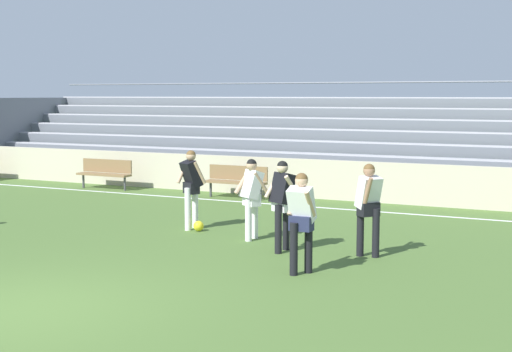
% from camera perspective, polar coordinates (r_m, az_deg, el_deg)
% --- Properties ---
extents(ground_plane, '(160.00, 160.00, 0.00)m').
position_cam_1_polar(ground_plane, '(10.41, -18.00, -9.93)').
color(ground_plane, '#4C6B30').
extents(field_line_sideline, '(44.00, 0.12, 0.01)m').
position_cam_1_polar(field_line_sideline, '(18.82, 3.85, -2.38)').
color(field_line_sideline, white).
rests_on(field_line_sideline, ground).
extents(sideline_wall, '(48.00, 0.16, 1.08)m').
position_cam_1_polar(sideline_wall, '(20.13, 5.48, -0.27)').
color(sideline_wall, beige).
rests_on(sideline_wall, ground).
extents(bleacher_stand, '(25.12, 5.47, 3.32)m').
position_cam_1_polar(bleacher_stand, '(23.67, 5.01, 2.93)').
color(bleacher_stand, '#B2B2B7').
rests_on(bleacher_stand, ground).
extents(bench_centre_sideline, '(1.80, 0.40, 0.90)m').
position_cam_1_polar(bench_centre_sideline, '(20.21, -1.53, -0.21)').
color(bench_centre_sideline, olive).
rests_on(bench_centre_sideline, ground).
extents(bench_far_right, '(1.80, 0.40, 0.90)m').
position_cam_1_polar(bench_far_right, '(22.64, -11.70, 0.37)').
color(bench_far_right, olive).
rests_on(bench_far_right, ground).
extents(player_white_on_ball, '(0.66, 0.52, 1.61)m').
position_cam_1_polar(player_white_on_ball, '(14.38, -0.35, -1.28)').
color(player_white_on_ball, white).
rests_on(player_white_on_ball, ground).
extents(player_dark_trailing_run, '(0.63, 0.53, 1.69)m').
position_cam_1_polar(player_dark_trailing_run, '(15.58, -5.08, -0.48)').
color(player_dark_trailing_run, white).
rests_on(player_dark_trailing_run, ground).
extents(player_white_wide_right, '(0.44, 0.55, 1.64)m').
position_cam_1_polar(player_white_wide_right, '(11.64, 3.57, -3.01)').
color(player_white_wide_right, black).
rests_on(player_white_wide_right, ground).
extents(player_dark_overlapping, '(0.65, 0.48, 1.67)m').
position_cam_1_polar(player_dark_overlapping, '(13.28, 2.07, -1.71)').
color(player_dark_overlapping, black).
rests_on(player_dark_overlapping, ground).
extents(player_white_challenging, '(0.50, 0.60, 1.66)m').
position_cam_1_polar(player_white_challenging, '(13.01, 8.79, -2.00)').
color(player_white_challenging, black).
rests_on(player_white_challenging, ground).
extents(soccer_ball, '(0.22, 0.22, 0.22)m').
position_cam_1_polar(soccer_ball, '(15.45, -4.51, -3.92)').
color(soccer_ball, yellow).
rests_on(soccer_ball, ground).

